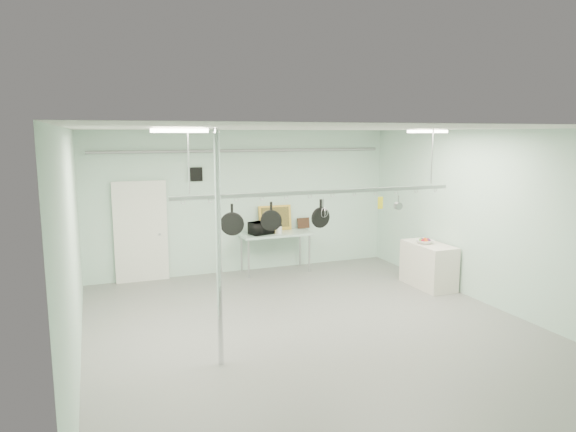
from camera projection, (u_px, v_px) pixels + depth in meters
name	position (u px, v px, depth m)	size (l,w,h in m)	color
floor	(316.00, 331.00, 8.19)	(8.00, 8.00, 0.00)	gray
ceiling	(318.00, 129.00, 7.68)	(7.00, 8.00, 0.02)	silver
back_wall	(245.00, 202.00, 11.61)	(7.00, 0.02, 3.20)	#AFD2BE
right_wall	(495.00, 220.00, 9.18)	(0.02, 8.00, 3.20)	#AFD2BE
door	(141.00, 233.00, 10.83)	(1.10, 0.10, 2.20)	silver
wall_vent	(196.00, 174.00, 11.09)	(0.30, 0.04, 0.30)	black
conduit_pipe	(245.00, 151.00, 11.34)	(0.07, 0.07, 6.60)	gray
chrome_pole	(219.00, 250.00, 6.78)	(0.08, 0.08, 3.20)	silver
prep_table	(275.00, 236.00, 11.59)	(1.60, 0.70, 0.91)	#ACCABC
side_cabinet	(428.00, 265.00, 10.53)	(0.60, 1.20, 0.90)	silver
pot_rack	(321.00, 190.00, 8.18)	(4.80, 0.06, 1.00)	#B7B7BC
light_panel_left	(179.00, 131.00, 6.17)	(0.65, 0.30, 0.05)	white
light_panel_right	(427.00, 131.00, 9.09)	(0.65, 0.30, 0.05)	white
microwave	(261.00, 228.00, 11.40)	(0.51, 0.34, 0.28)	black
coffee_canister	(279.00, 230.00, 11.45)	(0.13, 0.13, 0.18)	silver
painting_large	(275.00, 218.00, 11.84)	(0.78, 0.05, 0.58)	gold
painting_small	(303.00, 223.00, 12.12)	(0.30, 0.04, 0.25)	#361F12
fruit_bowl	(425.00, 242.00, 10.46)	(0.34, 0.34, 0.08)	white
skillet_left	(232.00, 219.00, 7.72)	(0.36, 0.06, 0.46)	black
skillet_mid	(271.00, 217.00, 7.94)	(0.33, 0.06, 0.46)	black
skillet_right	(321.00, 213.00, 8.24)	(0.34, 0.06, 0.44)	black
whisk	(323.00, 209.00, 8.24)	(0.15, 0.15, 0.32)	silver
grater	(380.00, 203.00, 8.61)	(0.09, 0.02, 0.22)	orange
saucepan	(398.00, 202.00, 8.74)	(0.13, 0.09, 0.24)	#AFAEB3
fruit_cluster	(425.00, 240.00, 10.45)	(0.24, 0.24, 0.09)	#AD1021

